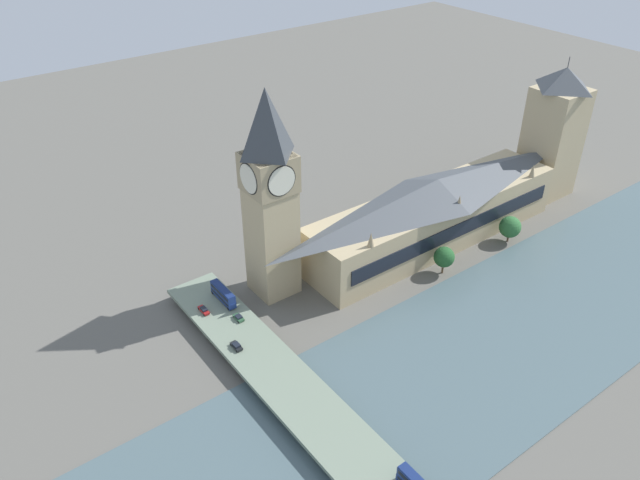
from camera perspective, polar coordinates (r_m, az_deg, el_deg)
The scene contains 12 objects.
ground_plane at distance 221.56m, azimuth 11.33°, elevation -2.37°, with size 600.00×600.00×0.00m, color #605E56.
river_water at distance 204.79m, azimuth 18.70°, elevation -6.95°, with size 60.47×360.00×0.30m, color #4C6066.
parliament_hall at distance 227.96m, azimuth 10.44°, elevation 2.60°, with size 23.39×104.34×25.52m.
clock_tower at distance 187.84m, azimuth -4.63°, elevation 4.34°, with size 14.23×14.23×68.67m.
victoria_tower at distance 269.75m, azimuth 20.57°, elevation 9.18°, with size 18.17×18.17×56.78m.
road_bridge at distance 159.32m, azimuth 1.21°, elevation -17.26°, with size 152.94×16.23×4.00m.
double_decker_bus_mid at distance 196.12m, azimuth -8.85°, elevation -4.88°, with size 11.84×2.56×4.85m.
car_northbound_lead at distance 180.21m, azimuth -7.65°, elevation -9.57°, with size 4.36×1.92×1.47m.
car_northbound_mid at distance 189.67m, azimuth -7.45°, elevation -7.04°, with size 4.02×1.91×1.33m.
car_southbound_mid at distance 193.96m, azimuth -10.59°, elevation -6.30°, with size 4.77×1.78×1.53m.
tree_embankment_near at distance 237.63m, azimuth 16.98°, elevation 1.15°, with size 7.99×7.99×10.20m.
tree_embankment_mid at distance 214.57m, azimuth 11.28°, elevation -1.54°, with size 7.15×7.15×10.09m.
Camera 1 is at (-116.24, 140.91, 125.39)m, focal length 35.00 mm.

